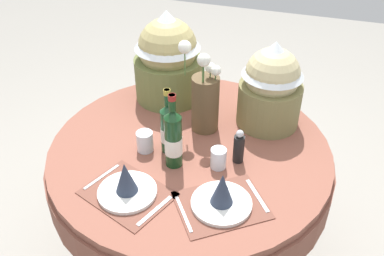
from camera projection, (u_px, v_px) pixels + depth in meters
The scene contains 12 objects.
ground at pixel (190, 252), 2.41m from camera, with size 8.00×8.00×0.00m, color #9E998E.
dining_table at pixel (190, 168), 2.03m from camera, with size 1.33×1.33×0.78m.
place_setting_left at pixel (127, 185), 1.67m from camera, with size 0.41×0.36×0.16m.
place_setting_right at pixel (222, 197), 1.62m from camera, with size 0.43×0.41×0.16m.
flower_vase at pixel (205, 98), 1.97m from camera, with size 0.20×0.14×0.45m.
wine_bottle_left at pixel (168, 128), 1.86m from camera, with size 0.07×0.07×0.32m.
wine_bottle_rear at pixel (173, 138), 1.77m from camera, with size 0.08×0.08×0.35m.
tumbler_near_right at pixel (145, 141), 1.90m from camera, with size 0.08×0.08×0.10m, color silver.
tumbler_mid at pixel (218, 158), 1.81m from camera, with size 0.07×0.07×0.09m, color silver.
pepper_mill at pixel (239, 147), 1.82m from camera, with size 0.05×0.05×0.17m.
gift_tub_back_left at pixel (168, 54), 2.16m from camera, with size 0.36×0.36×0.49m.
gift_tub_back_right at pixel (271, 82), 1.97m from camera, with size 0.31×0.31×0.44m.
Camera 1 is at (0.48, -1.46, 1.99)m, focal length 39.25 mm.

